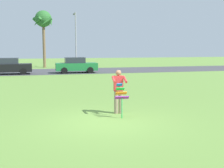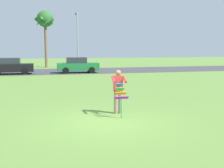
{
  "view_description": "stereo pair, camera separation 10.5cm",
  "coord_description": "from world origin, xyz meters",
  "views": [
    {
      "loc": [
        -2.22,
        -9.46,
        2.6
      ],
      "look_at": [
        0.79,
        2.17,
        1.05
      ],
      "focal_mm": 45.57,
      "sensor_mm": 36.0,
      "label": 1
    },
    {
      "loc": [
        -2.12,
        -9.49,
        2.6
      ],
      "look_at": [
        0.79,
        2.17,
        1.05
      ],
      "focal_mm": 45.57,
      "sensor_mm": 36.0,
      "label": 2
    }
  ],
  "objects": [
    {
      "name": "ground_plane",
      "position": [
        0.0,
        0.0,
        0.0
      ],
      "size": [
        120.0,
        120.0,
        0.0
      ],
      "primitive_type": "plane",
      "color": "olive"
    },
    {
      "name": "road_strip",
      "position": [
        0.0,
        22.06,
        0.01
      ],
      "size": [
        120.0,
        8.0,
        0.01
      ],
      "primitive_type": "cube",
      "color": "#424247",
      "rests_on": "ground"
    },
    {
      "name": "person_kite_flyer",
      "position": [
        0.79,
        1.15,
        0.95
      ],
      "size": [
        0.6,
        0.7,
        1.73
      ],
      "color": "gray",
      "rests_on": "ground"
    },
    {
      "name": "kite_held",
      "position": [
        0.72,
        0.53,
        0.86
      ],
      "size": [
        0.52,
        0.66,
        1.25
      ],
      "color": "blue",
      "rests_on": "ground"
    },
    {
      "name": "parked_car_black",
      "position": [
        -4.99,
        19.66,
        0.77
      ],
      "size": [
        4.21,
        1.85,
        1.6
      ],
      "color": "black",
      "rests_on": "ground"
    },
    {
      "name": "parked_car_green",
      "position": [
        1.52,
        19.66,
        0.77
      ],
      "size": [
        4.22,
        1.88,
        1.6
      ],
      "color": "#1E7238",
      "rests_on": "ground"
    },
    {
      "name": "palm_tree_right_near",
      "position": [
        -1.43,
        28.57,
        5.96
      ],
      "size": [
        2.58,
        2.71,
        7.29
      ],
      "color": "brown",
      "rests_on": "ground"
    },
    {
      "name": "streetlight_pole",
      "position": [
        2.44,
        26.79,
        4.0
      ],
      "size": [
        0.24,
        1.65,
        7.0
      ],
      "color": "#9E9EA3",
      "rests_on": "ground"
    }
  ]
}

